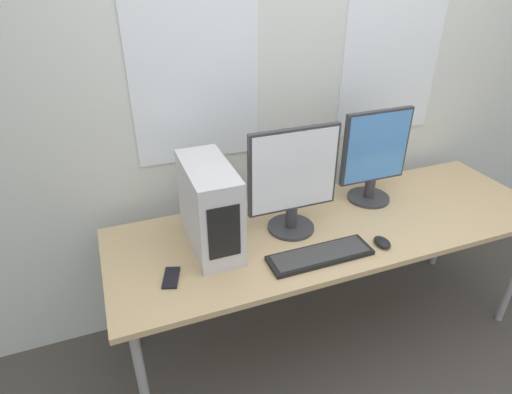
% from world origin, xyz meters
% --- Properties ---
extents(ground_plane, '(14.00, 14.00, 0.00)m').
position_xyz_m(ground_plane, '(0.00, 0.00, 0.00)').
color(ground_plane, '#47423D').
extents(wall_back, '(8.00, 0.07, 2.70)m').
position_xyz_m(wall_back, '(0.00, 0.86, 1.35)').
color(wall_back, silver).
rests_on(wall_back, ground_plane).
extents(desk, '(2.22, 0.73, 0.75)m').
position_xyz_m(desk, '(0.00, 0.37, 0.70)').
color(desk, tan).
rests_on(desk, ground_plane).
extents(pc_tower, '(0.19, 0.43, 0.40)m').
position_xyz_m(pc_tower, '(-0.62, 0.42, 0.95)').
color(pc_tower, silver).
rests_on(pc_tower, desk).
extents(monitor_main, '(0.43, 0.23, 0.51)m').
position_xyz_m(monitor_main, '(-0.23, 0.41, 1.02)').
color(monitor_main, '#333338').
rests_on(monitor_main, desk).
extents(monitor_right_near, '(0.38, 0.23, 0.50)m').
position_xyz_m(monitor_right_near, '(0.29, 0.52, 1.00)').
color(monitor_right_near, '#333338').
rests_on(monitor_right_near, desk).
extents(keyboard, '(0.47, 0.14, 0.02)m').
position_xyz_m(keyboard, '(-0.20, 0.15, 0.76)').
color(keyboard, black).
rests_on(keyboard, desk).
extents(mouse, '(0.06, 0.10, 0.03)m').
position_xyz_m(mouse, '(0.10, 0.13, 0.77)').
color(mouse, black).
rests_on(mouse, desk).
extents(cell_phone, '(0.10, 0.14, 0.01)m').
position_xyz_m(cell_phone, '(-0.85, 0.25, 0.76)').
color(cell_phone, black).
rests_on(cell_phone, desk).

